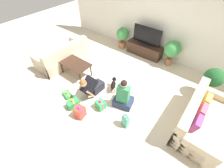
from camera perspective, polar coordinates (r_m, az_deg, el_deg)
ground_plane at (r=4.68m, az=0.94°, el=-2.44°), size 16.00×16.00×0.00m
wall_back at (r=5.93m, az=17.87°, el=21.59°), size 8.40×0.06×2.60m
sofa_left at (r=5.89m, az=-18.22°, el=10.03°), size 0.92×1.85×0.83m
sofa_right at (r=4.26m, az=30.72°, el=-11.65°), size 0.92×1.85×0.83m
coffee_table at (r=5.14m, az=-13.85°, el=7.29°), size 1.04×0.61×0.47m
tv_console at (r=6.24m, az=12.27°, el=12.71°), size 1.39×0.45×0.46m
tv at (r=5.99m, az=13.07°, el=17.07°), size 1.11×0.20×0.69m
potted_plant_back_right at (r=5.71m, az=21.97°, el=12.03°), size 0.56×0.56×0.96m
potted_plant_corner_right at (r=5.00m, az=34.08°, el=1.54°), size 0.53×0.53×0.94m
potted_plant_back_left at (r=6.50m, az=4.07°, el=18.01°), size 0.51×0.51×0.86m
person_kneeling at (r=4.38m, az=-7.85°, el=-0.74°), size 0.35×0.79×0.78m
person_sitting at (r=4.06m, az=4.31°, el=-4.89°), size 0.60×0.56×0.97m
dog at (r=4.56m, az=0.58°, el=0.12°), size 0.33×0.48×0.34m
gift_box_a at (r=4.68m, az=-16.61°, el=-3.88°), size 0.35×0.26×0.17m
gift_box_b at (r=4.05m, az=-12.11°, el=-10.40°), size 0.26×0.27×0.40m
gift_box_c at (r=4.16m, az=-4.43°, el=-7.87°), size 0.28×0.26×0.32m
gift_box_d at (r=4.34m, az=-14.60°, el=-7.26°), size 0.27×0.36×0.28m
gift_bag_a at (r=3.80m, az=5.12°, el=-13.89°), size 0.20×0.14×0.41m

